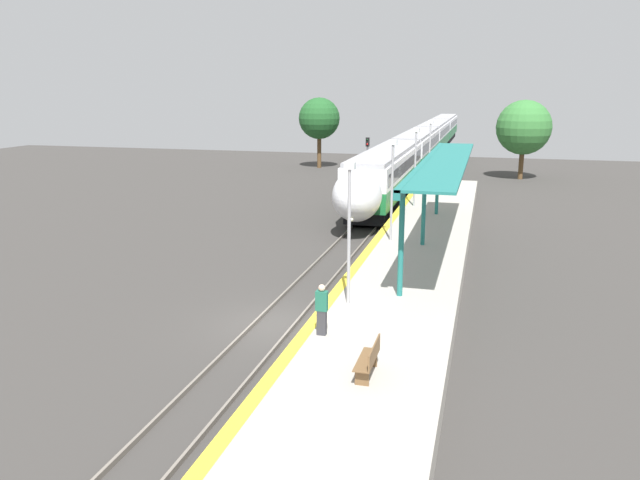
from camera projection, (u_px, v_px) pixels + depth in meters
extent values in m
plane|color=#383533|center=(276.00, 324.00, 22.42)|extent=(120.00, 120.00, 0.00)
cube|color=slate|center=(257.00, 321.00, 22.58)|extent=(0.08, 90.00, 0.15)
cube|color=slate|center=(295.00, 324.00, 22.22)|extent=(0.08, 90.00, 0.15)
cube|color=black|center=(386.00, 196.00, 45.52)|extent=(2.54, 17.11, 0.84)
cube|color=#196633|center=(387.00, 184.00, 45.31)|extent=(2.89, 18.60, 0.93)
cube|color=#196633|center=(387.00, 175.00, 45.16)|extent=(2.90, 18.60, 0.32)
cube|color=silver|center=(387.00, 163.00, 44.96)|extent=(2.89, 18.60, 1.41)
cube|color=black|center=(387.00, 164.00, 44.97)|extent=(2.92, 17.11, 0.78)
cube|color=#9E9EA3|center=(388.00, 151.00, 44.75)|extent=(2.60, 18.60, 0.30)
cylinder|color=black|center=(358.00, 216.00, 39.30)|extent=(0.12, 0.94, 0.94)
cylinder|color=black|center=(380.00, 217.00, 38.93)|extent=(0.12, 0.94, 0.94)
cylinder|color=black|center=(364.00, 209.00, 41.36)|extent=(0.12, 0.94, 0.94)
cylinder|color=black|center=(386.00, 210.00, 41.00)|extent=(0.12, 0.94, 0.94)
cylinder|color=black|center=(387.00, 188.00, 50.12)|extent=(0.12, 0.94, 0.94)
cylinder|color=black|center=(405.00, 189.00, 49.75)|extent=(0.12, 0.94, 0.94)
cylinder|color=black|center=(391.00, 184.00, 52.18)|extent=(0.12, 0.94, 0.94)
cylinder|color=black|center=(408.00, 185.00, 51.82)|extent=(0.12, 0.94, 0.94)
ellipsoid|color=silver|center=(357.00, 196.00, 35.15)|extent=(2.77, 3.93, 2.93)
ellipsoid|color=black|center=(355.00, 188.00, 34.58)|extent=(2.02, 2.29, 1.49)
sphere|color=#F9F4CC|center=(351.00, 219.00, 34.02)|extent=(0.24, 0.24, 0.24)
cube|color=black|center=(417.00, 165.00, 63.72)|extent=(2.54, 17.11, 0.84)
cube|color=#196633|center=(417.00, 157.00, 63.51)|extent=(2.89, 18.60, 0.93)
cube|color=#196633|center=(417.00, 150.00, 63.36)|extent=(2.90, 18.60, 0.32)
cube|color=silver|center=(418.00, 142.00, 63.16)|extent=(2.89, 18.60, 1.41)
cube|color=black|center=(418.00, 143.00, 63.17)|extent=(2.92, 17.11, 0.78)
cube|color=#9E9EA3|center=(418.00, 133.00, 62.95)|extent=(2.60, 18.60, 0.30)
cylinder|color=black|center=(400.00, 175.00, 57.50)|extent=(0.12, 0.94, 0.94)
cylinder|color=black|center=(416.00, 176.00, 57.13)|extent=(0.12, 0.94, 0.94)
cylinder|color=black|center=(404.00, 172.00, 59.56)|extent=(0.12, 0.94, 0.94)
cylinder|color=black|center=(419.00, 173.00, 59.20)|extent=(0.12, 0.94, 0.94)
cylinder|color=black|center=(415.00, 162.00, 68.32)|extent=(0.12, 0.94, 0.94)
cylinder|color=black|center=(428.00, 162.00, 67.95)|extent=(0.12, 0.94, 0.94)
cylinder|color=black|center=(417.00, 160.00, 70.38)|extent=(0.12, 0.94, 0.94)
cylinder|color=black|center=(430.00, 160.00, 70.02)|extent=(0.12, 0.94, 0.94)
cube|color=black|center=(434.00, 148.00, 81.92)|extent=(2.54, 17.11, 0.84)
cube|color=#196633|center=(434.00, 141.00, 81.71)|extent=(2.89, 18.60, 0.93)
cube|color=#196633|center=(434.00, 137.00, 81.56)|extent=(2.90, 18.60, 0.32)
cube|color=silver|center=(434.00, 130.00, 81.36)|extent=(2.89, 18.60, 1.41)
cube|color=black|center=(434.00, 131.00, 81.37)|extent=(2.92, 17.11, 0.78)
cube|color=#9E9EA3|center=(435.00, 123.00, 81.15)|extent=(2.60, 18.60, 0.30)
cylinder|color=black|center=(422.00, 155.00, 75.70)|extent=(0.12, 0.94, 0.94)
cylinder|color=black|center=(434.00, 155.00, 75.33)|extent=(0.12, 0.94, 0.94)
cylinder|color=black|center=(424.00, 153.00, 77.76)|extent=(0.12, 0.94, 0.94)
cylinder|color=black|center=(436.00, 153.00, 77.40)|extent=(0.12, 0.94, 0.94)
cylinder|color=black|center=(431.00, 146.00, 86.52)|extent=(0.12, 0.94, 0.94)
cylinder|color=black|center=(442.00, 147.00, 86.15)|extent=(0.12, 0.94, 0.94)
cylinder|color=black|center=(433.00, 145.00, 88.58)|extent=(0.12, 0.94, 0.94)
cylinder|color=black|center=(443.00, 145.00, 88.22)|extent=(0.12, 0.94, 0.94)
cube|color=black|center=(444.00, 137.00, 100.12)|extent=(2.54, 17.11, 0.84)
cube|color=#196633|center=(445.00, 132.00, 99.91)|extent=(2.89, 18.60, 0.93)
cube|color=#196633|center=(445.00, 128.00, 99.76)|extent=(2.90, 18.60, 0.32)
cube|color=silver|center=(445.00, 122.00, 99.56)|extent=(2.89, 18.60, 1.41)
cube|color=black|center=(445.00, 123.00, 99.57)|extent=(2.92, 17.11, 0.78)
cube|color=#9E9EA3|center=(445.00, 117.00, 99.35)|extent=(2.60, 18.60, 0.30)
cylinder|color=black|center=(436.00, 142.00, 93.90)|extent=(0.12, 0.94, 0.94)
cylinder|color=black|center=(446.00, 142.00, 93.53)|extent=(0.12, 0.94, 0.94)
cylinder|color=black|center=(437.00, 141.00, 95.96)|extent=(0.12, 0.94, 0.94)
cylinder|color=black|center=(447.00, 141.00, 95.60)|extent=(0.12, 0.94, 0.94)
cylinder|color=black|center=(442.00, 136.00, 104.72)|extent=(0.12, 0.94, 0.94)
cylinder|color=black|center=(451.00, 137.00, 104.35)|extent=(0.12, 0.94, 0.94)
cylinder|color=black|center=(443.00, 135.00, 106.78)|extent=(0.12, 0.94, 0.94)
cylinder|color=black|center=(451.00, 136.00, 106.42)|extent=(0.12, 0.94, 0.94)
cube|color=#9E998E|center=(386.00, 322.00, 21.29)|extent=(4.59, 64.00, 0.96)
cube|color=yellow|center=(327.00, 304.00, 21.71)|extent=(0.40, 64.00, 0.01)
cube|color=brown|center=(362.00, 378.00, 15.69)|extent=(0.36, 0.06, 0.42)
cube|color=brown|center=(370.00, 359.00, 16.78)|extent=(0.36, 0.06, 0.42)
cube|color=brown|center=(367.00, 360.00, 16.18)|extent=(0.44, 1.55, 0.03)
cube|color=brown|center=(374.00, 352.00, 16.07)|extent=(0.04, 1.55, 0.44)
cube|color=#333338|center=(322.00, 323.00, 18.89)|extent=(0.28, 0.20, 0.77)
cube|color=#1E604C|center=(322.00, 301.00, 18.73)|extent=(0.36, 0.22, 0.61)
sphere|color=beige|center=(322.00, 288.00, 18.63)|extent=(0.21, 0.21, 0.21)
cylinder|color=#59595E|center=(367.00, 171.00, 49.53)|extent=(0.14, 0.14, 3.83)
cube|color=black|center=(368.00, 142.00, 49.00)|extent=(0.28, 0.20, 0.70)
sphere|color=black|center=(367.00, 140.00, 48.86)|extent=(0.14, 0.14, 0.14)
sphere|color=red|center=(367.00, 144.00, 48.94)|extent=(0.14, 0.14, 0.14)
cylinder|color=#9E9EA3|center=(349.00, 238.00, 21.22)|extent=(0.12, 0.12, 4.68)
cube|color=silver|center=(350.00, 166.00, 20.64)|extent=(0.36, 0.20, 0.24)
cylinder|color=#9E9EA3|center=(392.00, 193.00, 30.27)|extent=(0.12, 0.12, 4.68)
cube|color=silver|center=(393.00, 142.00, 29.69)|extent=(0.36, 0.20, 0.24)
cylinder|color=#9E9EA3|center=(415.00, 169.00, 39.31)|extent=(0.12, 0.12, 4.68)
cube|color=silver|center=(416.00, 130.00, 38.73)|extent=(0.36, 0.20, 0.24)
cylinder|color=#9E9EA3|center=(429.00, 154.00, 48.36)|extent=(0.12, 0.12, 4.68)
cube|color=silver|center=(431.00, 122.00, 47.78)|extent=(0.36, 0.20, 0.24)
cylinder|color=#1E6B66|center=(401.00, 244.00, 22.12)|extent=(0.20, 0.20, 3.82)
cylinder|color=#1E6B66|center=(424.00, 206.00, 29.47)|extent=(0.20, 0.20, 3.82)
cylinder|color=#1E6B66|center=(438.00, 182.00, 36.82)|extent=(0.20, 0.20, 3.82)
cube|color=#1E6B66|center=(426.00, 163.00, 29.00)|extent=(0.24, 18.67, 0.36)
cube|color=#1E6B66|center=(445.00, 161.00, 28.74)|extent=(2.00, 18.67, 0.10)
cylinder|color=brown|center=(319.00, 151.00, 66.54)|extent=(0.44, 0.44, 3.48)
sphere|color=#1E5123|center=(319.00, 118.00, 65.72)|extent=(4.33, 4.33, 4.33)
cylinder|color=brown|center=(521.00, 164.00, 58.17)|extent=(0.44, 0.44, 2.79)
sphere|color=#337033|center=(524.00, 127.00, 57.37)|extent=(5.01, 5.01, 5.01)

